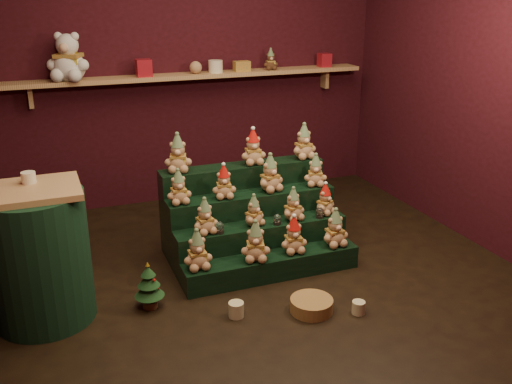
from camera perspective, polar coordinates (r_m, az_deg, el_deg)
name	(u,v)px	position (r m, az deg, el deg)	size (l,w,h in m)	color
ground	(262,280)	(4.43, 0.60, -8.77)	(4.00, 4.00, 0.00)	black
back_wall	(187,63)	(5.89, -6.91, 12.68)	(4.00, 0.10, 2.80)	black
front_wall	(467,195)	(2.25, 20.38, -0.29)	(4.00, 0.10, 2.80)	black
right_wall	(498,82)	(5.08, 23.08, 10.12)	(0.10, 4.00, 2.80)	black
back_shelf	(192,76)	(5.73, -6.41, 11.44)	(3.60, 0.26, 0.24)	tan
riser_tier_front	(272,266)	(4.44, 1.59, -7.42)	(1.40, 0.22, 0.18)	black
riser_tier_midfront	(261,244)	(4.58, 0.54, -5.24)	(1.40, 0.22, 0.36)	black
riser_tier_midback	(252,224)	(4.73, -0.44, -3.20)	(1.40, 0.22, 0.54)	black
riser_tier_back	(243,205)	(4.89, -1.35, -1.28)	(1.40, 0.22, 0.72)	black
teddy_0	(197,250)	(4.17, -5.90, -5.75)	(0.21, 0.19, 0.30)	tan
teddy_1	(255,241)	(4.27, -0.05, -4.92)	(0.22, 0.20, 0.31)	tan
teddy_2	(294,235)	(4.41, 3.78, -4.28)	(0.21, 0.19, 0.29)	tan
teddy_3	(335,228)	(4.55, 7.91, -3.55)	(0.22, 0.19, 0.30)	tan
teddy_4	(205,216)	(4.31, -5.14, -2.42)	(0.20, 0.18, 0.27)	tan
teddy_5	(254,211)	(4.43, -0.23, -1.87)	(0.18, 0.16, 0.25)	tan
teddy_6	(293,204)	(4.54, 3.73, -1.22)	(0.19, 0.17, 0.27)	tan
teddy_7	(325,199)	(4.69, 6.92, -0.72)	(0.18, 0.16, 0.25)	tan
teddy_8	(178,187)	(4.42, -7.76, 0.52)	(0.19, 0.17, 0.27)	tan
teddy_9	(224,182)	(4.50, -3.23, 1.02)	(0.19, 0.17, 0.27)	tan
teddy_10	(270,173)	(4.64, 1.42, 1.92)	(0.22, 0.20, 0.31)	tan
teddy_11	(315,170)	(4.80, 5.97, 2.18)	(0.19, 0.17, 0.27)	tan
teddy_12	(178,153)	(4.60, -7.82, 3.89)	(0.22, 0.20, 0.31)	tan
teddy_13	(253,147)	(4.75, -0.30, 4.51)	(0.21, 0.19, 0.29)	tan
teddy_14	(304,141)	(4.93, 4.80, 5.06)	(0.21, 0.19, 0.30)	tan
snow_globe_a	(219,227)	(4.33, -3.67, -3.56)	(0.07, 0.07, 0.09)	black
snow_globe_b	(277,219)	(4.48, 2.13, -2.74)	(0.06, 0.06, 0.08)	black
snow_globe_c	(320,213)	(4.63, 6.41, -2.06)	(0.07, 0.07, 0.09)	black
side_table	(39,256)	(4.02, -20.86, -5.98)	(0.65, 0.65, 0.94)	tan
table_ornament	(29,178)	(3.93, -21.79, 1.35)	(0.09, 0.09, 0.07)	beige
mini_christmas_tree	(149,285)	(4.07, -10.66, -9.17)	(0.21, 0.21, 0.35)	#4C321B
mug_left	(236,310)	(3.96, -2.00, -11.67)	(0.11, 0.11, 0.11)	beige
mug_right	(358,307)	(4.06, 10.21, -11.30)	(0.09, 0.09, 0.09)	beige
wicker_basket	(312,305)	(4.04, 5.57, -11.20)	(0.30, 0.30, 0.09)	olive
white_bear	(68,50)	(5.49, -18.31, 13.30)	(0.38, 0.34, 0.53)	silver
brown_bear	(271,59)	(5.94, 1.47, 13.11)	(0.15, 0.13, 0.21)	#51311B
gift_tin_red_a	(144,68)	(5.60, -11.17, 12.08)	(0.14, 0.14, 0.16)	#AD1A27
gift_tin_cream	(216,66)	(5.76, -4.06, 12.42)	(0.14, 0.14, 0.12)	beige
gift_tin_red_b	(324,60)	(6.22, 6.85, 12.97)	(0.12, 0.12, 0.14)	#AD1A27
shelf_plush_ball	(196,67)	(5.71, -6.05, 12.28)	(0.12, 0.12, 0.12)	tan
scarf_gift_box	(242,66)	(5.85, -1.43, 12.47)	(0.16, 0.10, 0.10)	orange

